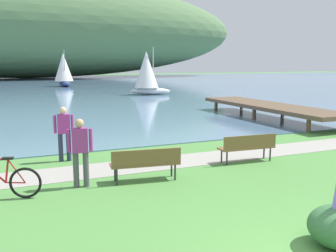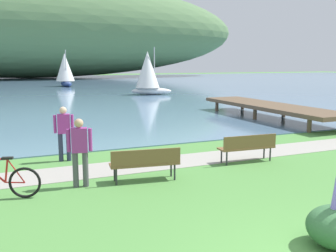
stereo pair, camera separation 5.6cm
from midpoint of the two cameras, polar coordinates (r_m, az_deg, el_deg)
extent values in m
cube|color=#5B7F9E|center=(53.04, -18.62, 5.68)|extent=(180.00, 80.00, 0.04)
ellipsoid|color=#567A4C|center=(81.61, -20.32, 13.66)|extent=(90.44, 28.00, 19.63)
cube|color=#A39E93|center=(11.72, -1.10, -5.58)|extent=(60.00, 1.50, 0.01)
cube|color=brown|center=(12.05, 11.75, -3.19)|extent=(1.83, 0.58, 0.05)
cube|color=brown|center=(11.83, 12.32, -2.33)|extent=(1.80, 0.15, 0.40)
cylinder|color=#2D2D33|center=(11.87, 8.13, -4.39)|extent=(0.05, 0.05, 0.45)
cylinder|color=#2D2D33|center=(12.65, 14.28, -3.73)|extent=(0.05, 0.05, 0.45)
cylinder|color=#2D2D33|center=(11.59, 8.91, -4.75)|extent=(0.05, 0.05, 0.45)
cylinder|color=#2D2D33|center=(12.38, 15.15, -4.05)|extent=(0.05, 0.05, 0.45)
cube|color=brown|center=(9.97, -3.35, -5.66)|extent=(1.85, 0.72, 0.05)
cube|color=brown|center=(9.71, -3.10, -4.69)|extent=(1.79, 0.28, 0.40)
cylinder|color=#2D2D33|center=(10.06, -7.84, -6.91)|extent=(0.05, 0.05, 0.45)
cylinder|color=#2D2D33|center=(10.36, 0.62, -6.34)|extent=(0.05, 0.05, 0.45)
cylinder|color=#2D2D33|center=(9.74, -7.57, -7.46)|extent=(0.05, 0.05, 0.45)
cylinder|color=#2D2D33|center=(10.05, 1.16, -6.84)|extent=(0.05, 0.05, 0.45)
torus|color=black|center=(9.30, -20.44, -7.94)|extent=(0.70, 0.28, 0.72)
cylinder|color=red|center=(9.33, -22.84, -6.21)|extent=(0.13, 0.08, 0.54)
cylinder|color=red|center=(9.36, -21.71, -7.85)|extent=(0.42, 0.16, 0.05)
cylinder|color=red|center=(9.27, -21.57, -6.29)|extent=(0.36, 0.14, 0.56)
cube|color=black|center=(9.25, -22.72, -4.45)|extent=(0.26, 0.17, 0.05)
cylinder|color=#282D47|center=(12.33, -15.61, -3.10)|extent=(0.14, 0.14, 0.88)
cylinder|color=#282D47|center=(12.33, -14.50, -3.05)|extent=(0.14, 0.14, 0.88)
cube|color=#9E338C|center=(12.20, -15.20, 0.32)|extent=(0.40, 0.27, 0.60)
sphere|color=beige|center=(12.14, -15.29, 2.28)|extent=(0.22, 0.22, 0.22)
cylinder|color=#9E338C|center=(12.20, -16.42, 0.27)|extent=(0.09, 0.09, 0.56)
cylinder|color=#9E338C|center=(12.20, -13.98, 0.38)|extent=(0.09, 0.09, 0.56)
cylinder|color=#4C4C51|center=(9.71, -13.49, -6.38)|extent=(0.14, 0.14, 0.88)
cylinder|color=#4C4C51|center=(9.70, -12.06, -6.34)|extent=(0.14, 0.14, 0.88)
cube|color=#9E338C|center=(9.53, -12.94, -2.07)|extent=(0.42, 0.29, 0.60)
sphere|color=tan|center=(9.46, -13.03, 0.42)|extent=(0.22, 0.22, 0.22)
cylinder|color=#9E338C|center=(9.54, -14.50, -2.12)|extent=(0.09, 0.09, 0.56)
cylinder|color=#9E338C|center=(9.53, -11.37, -2.02)|extent=(0.09, 0.09, 0.56)
cylinder|color=#386B3D|center=(6.97, 23.87, -11.70)|extent=(0.02, 0.02, 0.12)
ellipsoid|color=navy|center=(50.68, -14.94, 6.12)|extent=(1.36, 3.99, 0.69)
cylinder|color=#B2B2B2|center=(50.31, -14.98, 8.72)|extent=(0.10, 0.10, 3.93)
cone|color=white|center=(50.97, -15.13, 8.50)|extent=(2.48, 2.48, 3.53)
ellipsoid|color=white|center=(36.48, -2.45, 5.23)|extent=(3.92, 2.40, 0.66)
cylinder|color=#B2B2B2|center=(36.38, -2.00, 8.74)|extent=(0.09, 0.09, 3.79)
cone|color=white|center=(36.39, -3.04, 8.43)|extent=(2.93, 2.93, 3.41)
cube|color=brown|center=(21.51, 15.04, 2.86)|extent=(2.40, 10.00, 0.20)
cylinder|color=brown|center=(17.94, 20.44, 0.05)|extent=(0.20, 0.20, 0.60)
cylinder|color=brown|center=(20.98, 12.93, 1.69)|extent=(0.20, 0.20, 0.60)
cylinder|color=brown|center=(22.16, 16.96, 1.92)|extent=(0.20, 0.20, 0.60)
cylinder|color=brown|center=(24.30, 7.39, 2.88)|extent=(0.20, 0.20, 0.60)
cylinder|color=brown|center=(25.32, 11.14, 3.04)|extent=(0.20, 0.20, 0.60)
camera|label=1|loc=(0.03, -89.87, 0.02)|focal=40.79mm
camera|label=2|loc=(0.03, 90.13, -0.02)|focal=40.79mm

